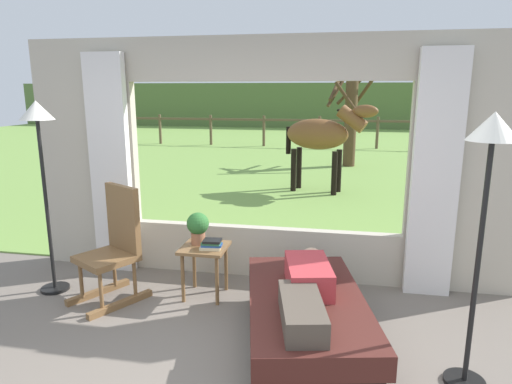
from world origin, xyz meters
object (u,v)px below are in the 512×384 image
at_px(reclining_person, 306,286).
at_px(pasture_tree, 350,117).
at_px(rocking_chair, 115,245).
at_px(horse, 321,135).
at_px(book_stack, 211,244).
at_px(floor_lamp_right, 489,170).
at_px(potted_plant, 198,226).
at_px(floor_lamp_left, 39,140).
at_px(side_table, 205,255).
at_px(recliner_sofa, 306,319).

height_order(reclining_person, pasture_tree, pasture_tree).
bearing_deg(rocking_chair, horse, 101.56).
bearing_deg(pasture_tree, book_stack, -99.48).
distance_m(book_stack, floor_lamp_right, 2.49).
relative_size(rocking_chair, book_stack, 5.06).
distance_m(potted_plant, pasture_tree, 8.36).
bearing_deg(floor_lamp_left, book_stack, 3.64).
bearing_deg(floor_lamp_right, rocking_chair, 165.46).
bearing_deg(horse, reclining_person, 16.54).
distance_m(side_table, floor_lamp_right, 2.64).
bearing_deg(side_table, potted_plant, 143.13).
distance_m(floor_lamp_left, horse, 5.63).
bearing_deg(book_stack, recliner_sofa, -33.11).
bearing_deg(side_table, floor_lamp_left, -174.07).
distance_m(recliner_sofa, book_stack, 1.20).
xyz_separation_m(floor_lamp_left, pasture_tree, (3.04, 8.42, -0.23)).
distance_m(recliner_sofa, floor_lamp_right, 1.76).
height_order(reclining_person, horse, horse).
xyz_separation_m(rocking_chair, side_table, (0.84, 0.20, -0.12)).
bearing_deg(book_stack, rocking_chair, -171.29).
distance_m(book_stack, floor_lamp_left, 1.93).
height_order(book_stack, pasture_tree, pasture_tree).
xyz_separation_m(reclining_person, pasture_tree, (0.42, 8.99, 0.80)).
bearing_deg(horse, pasture_tree, -175.28).
bearing_deg(rocking_chair, book_stack, 38.93).
distance_m(potted_plant, floor_lamp_left, 1.72).
relative_size(book_stack, pasture_tree, 0.08).
xyz_separation_m(book_stack, floor_lamp_left, (-1.65, -0.11, 0.98)).
bearing_deg(reclining_person, side_table, 133.11).
relative_size(potted_plant, floor_lamp_right, 0.17).
bearing_deg(potted_plant, rocking_chair, -161.13).
relative_size(reclining_person, floor_lamp_left, 0.75).
bearing_deg(side_table, recliner_sofa, -33.10).
bearing_deg(pasture_tree, potted_plant, -100.75).
xyz_separation_m(reclining_person, book_stack, (-0.97, 0.68, 0.04)).
height_order(reclining_person, floor_lamp_left, floor_lamp_left).
xyz_separation_m(side_table, horse, (0.88, 4.89, 0.73)).
xyz_separation_m(reclining_person, floor_lamp_right, (1.14, -0.25, 1.00)).
xyz_separation_m(recliner_sofa, reclining_person, (0.00, -0.05, 0.30)).
bearing_deg(rocking_chair, floor_lamp_left, -152.66).
bearing_deg(potted_plant, floor_lamp_right, -24.69).
relative_size(book_stack, floor_lamp_right, 0.12).
bearing_deg(floor_lamp_left, floor_lamp_right, -12.35).
bearing_deg(reclining_person, rocking_chair, 152.20).
bearing_deg(rocking_chair, reclining_person, 14.38).
distance_m(reclining_person, horse, 5.66).
height_order(potted_plant, horse, horse).
bearing_deg(rocking_chair, side_table, 43.59).
height_order(book_stack, floor_lamp_right, floor_lamp_right).
bearing_deg(side_table, book_stack, -32.96).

